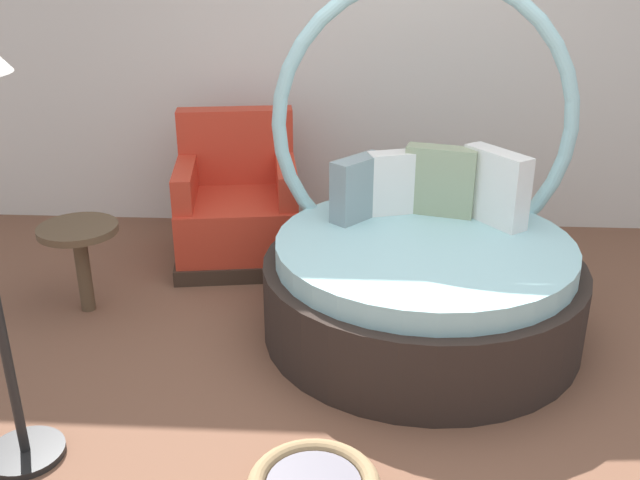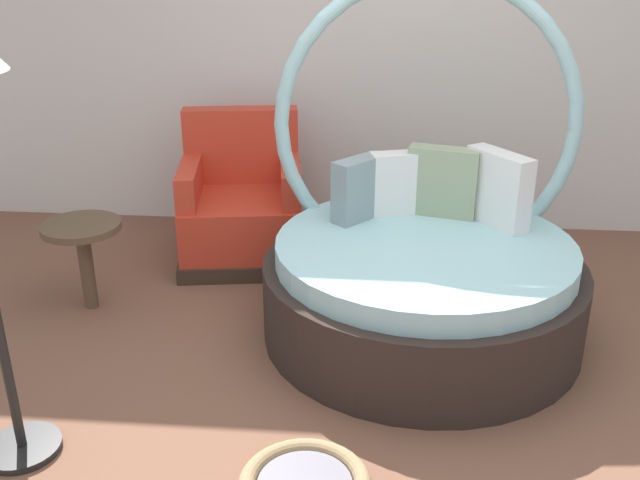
# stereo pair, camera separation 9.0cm
# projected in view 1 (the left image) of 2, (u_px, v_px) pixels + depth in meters

# --- Properties ---
(ground_plane) EXTENTS (8.00, 8.00, 0.02)m
(ground_plane) POSITION_uv_depth(u_px,v_px,m) (383.00, 407.00, 3.33)
(ground_plane) COLOR brown
(round_daybed) EXTENTS (1.69, 1.69, 1.86)m
(round_daybed) POSITION_uv_depth(u_px,v_px,m) (422.00, 263.00, 3.86)
(round_daybed) COLOR #2D231E
(round_daybed) RESTS_ON ground_plane
(red_armchair) EXTENTS (0.91, 0.91, 0.94)m
(red_armchair) POSITION_uv_depth(u_px,v_px,m) (238.00, 209.00, 4.74)
(red_armchair) COLOR #38281E
(red_armchair) RESTS_ON ground_plane
(side_table) EXTENTS (0.44, 0.44, 0.52)m
(side_table) POSITION_uv_depth(u_px,v_px,m) (79.00, 242.00, 4.00)
(side_table) COLOR brown
(side_table) RESTS_ON ground_plane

